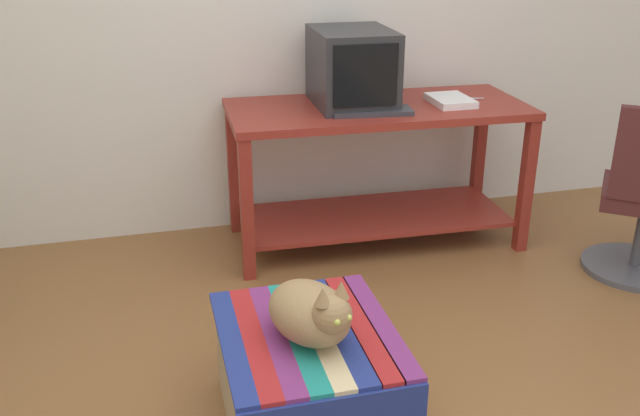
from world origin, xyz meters
TOP-DOWN VIEW (x-y plane):
  - desk at (0.53, 1.60)m, footprint 1.57×0.72m
  - tv_monitor at (0.40, 1.65)m, footprint 0.40×0.51m
  - keyboard at (0.44, 1.45)m, footprint 0.41×0.19m
  - book at (0.91, 1.54)m, footprint 0.20×0.27m
  - ottoman_with_blanket at (-0.19, 0.18)m, footprint 0.59×0.70m
  - cat at (-0.19, 0.14)m, footprint 0.34×0.43m
  - pen at (1.05, 1.60)m, footprint 0.14×0.04m

SIDE VIEW (x-z plane):
  - ottoman_with_blanket at x=-0.19m, z-range 0.00..0.39m
  - cat at x=-0.19m, z-range 0.36..0.62m
  - desk at x=0.53m, z-range 0.14..0.91m
  - pen at x=1.05m, z-range 0.77..0.78m
  - keyboard at x=0.44m, z-range 0.77..0.79m
  - book at x=0.91m, z-range 0.77..0.81m
  - tv_monitor at x=0.40m, z-range 0.77..1.15m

